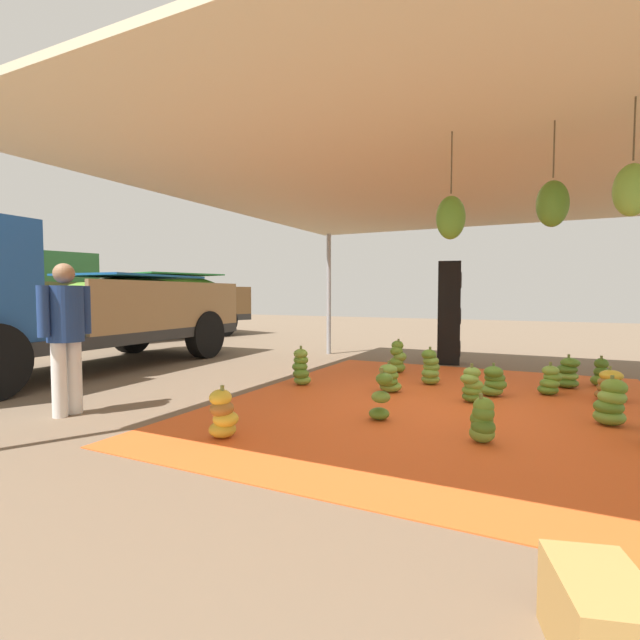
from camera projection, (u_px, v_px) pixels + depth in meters
name	position (u px, v px, depth m)	size (l,w,h in m)	color
ground_plane	(240.00, 384.00, 7.11)	(40.00, 40.00, 0.00)	brown
tarp_orange	(438.00, 404.00, 5.78)	(6.14, 4.97, 0.01)	#E05B23
tent_canopy	(450.00, 183.00, 5.56)	(8.00, 7.00, 2.77)	#9EA0A5
banana_bunch_0	(567.00, 374.00, 6.75)	(0.39, 0.40, 0.49)	#477523
banana_bunch_1	(611.00, 404.00, 4.83)	(0.40, 0.40, 0.51)	#6B9E38
banana_bunch_2	(398.00, 357.00, 8.07)	(0.35, 0.37, 0.58)	#60932D
banana_bunch_3	(494.00, 382.00, 6.20)	(0.42, 0.44, 0.44)	#6B9E38
banana_bunch_4	(381.00, 399.00, 5.01)	(0.27, 0.28, 0.57)	#518428
banana_bunch_5	(601.00, 373.00, 6.89)	(0.32, 0.33, 0.45)	#60932D
banana_bunch_6	(223.00, 415.00, 4.40)	(0.34, 0.35, 0.50)	gold
banana_bunch_7	(550.00, 381.00, 6.28)	(0.39, 0.40, 0.44)	#518428
banana_bunch_8	(389.00, 379.00, 6.43)	(0.42, 0.42, 0.44)	#75A83D
banana_bunch_9	(472.00, 386.00, 5.85)	(0.35, 0.35, 0.49)	#518428
banana_bunch_11	(610.00, 386.00, 5.93)	(0.44, 0.44, 0.44)	#996628
banana_bunch_12	(483.00, 421.00, 4.27)	(0.30, 0.29, 0.45)	#6B9E38
banana_bunch_13	(301.00, 368.00, 6.97)	(0.36, 0.38, 0.59)	#6B9E38
banana_bunch_14	(430.00, 368.00, 6.98)	(0.39, 0.37, 0.57)	#75A83D
cargo_truck_main	(65.00, 304.00, 8.03)	(6.61, 2.64, 2.40)	#2D2D2D
cargo_truck_far	(130.00, 298.00, 13.80)	(7.29, 4.10, 2.40)	#2D2D2D
worker_0	(65.00, 327.00, 5.22)	(0.62, 0.38, 1.71)	silver
speaker_stack	(449.00, 313.00, 9.12)	(0.57, 0.51, 1.99)	black
crate_0	(601.00, 622.00, 1.71)	(0.49, 0.31, 0.34)	#B78947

